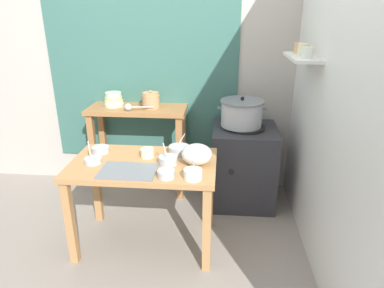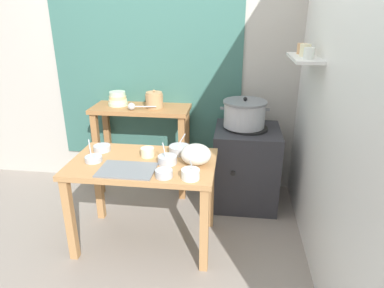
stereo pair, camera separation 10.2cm
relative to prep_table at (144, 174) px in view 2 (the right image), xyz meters
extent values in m
plane|color=gray|center=(-0.07, 0.04, -0.61)|extent=(9.00, 9.00, 0.00)
cube|color=#B2ADA3|center=(0.03, 1.14, 0.69)|extent=(4.40, 0.10, 2.60)
cube|color=#38665B|center=(-0.22, 1.08, 0.74)|extent=(1.90, 0.02, 2.10)
cube|color=white|center=(1.33, 0.24, 0.69)|extent=(0.10, 3.20, 2.60)
cube|color=silver|center=(1.18, 0.44, 0.84)|extent=(0.20, 0.56, 0.02)
cylinder|color=silver|center=(1.18, 0.29, 0.89)|extent=(0.08, 0.08, 0.08)
cylinder|color=beige|center=(1.18, 0.44, 0.90)|extent=(0.08, 0.08, 0.09)
cylinder|color=tan|center=(1.18, 0.58, 0.89)|extent=(0.08, 0.08, 0.08)
cube|color=#B27F4C|center=(0.00, 0.00, 0.09)|extent=(1.10, 0.66, 0.04)
cube|color=#B27F4C|center=(-0.50, -0.28, -0.27)|extent=(0.06, 0.06, 0.68)
cube|color=#B27F4C|center=(0.50, -0.28, -0.27)|extent=(0.06, 0.06, 0.68)
cube|color=#B27F4C|center=(-0.50, 0.28, -0.27)|extent=(0.06, 0.06, 0.68)
cube|color=#B27F4C|center=(0.50, 0.28, -0.27)|extent=(0.06, 0.06, 0.68)
cube|color=#9E6B3D|center=(-0.24, 0.87, 0.27)|extent=(0.96, 0.40, 0.04)
cube|color=#9E6B3D|center=(-0.67, 0.72, -0.18)|extent=(0.06, 0.06, 0.86)
cube|color=#9E6B3D|center=(0.19, 0.72, -0.18)|extent=(0.06, 0.06, 0.86)
cube|color=#9E6B3D|center=(-0.67, 1.02, -0.18)|extent=(0.06, 0.06, 0.86)
cube|color=#9E6B3D|center=(0.19, 1.02, -0.18)|extent=(0.06, 0.06, 0.86)
cube|color=#2D2D33|center=(0.80, 0.74, -0.23)|extent=(0.60, 0.60, 0.76)
cylinder|color=black|center=(0.80, 0.74, 0.16)|extent=(0.36, 0.36, 0.02)
cylinder|color=black|center=(0.68, 0.43, -0.16)|extent=(0.04, 0.02, 0.04)
cylinder|color=#B7BABF|center=(0.76, 0.76, 0.28)|extent=(0.38, 0.38, 0.22)
cylinder|color=slate|center=(0.76, 0.76, 0.40)|extent=(0.40, 0.40, 0.02)
sphere|color=black|center=(0.76, 0.76, 0.43)|extent=(0.04, 0.04, 0.04)
cube|color=slate|center=(0.56, 0.76, 0.34)|extent=(0.04, 0.02, 0.02)
cube|color=slate|center=(0.97, 0.76, 0.34)|extent=(0.04, 0.02, 0.02)
cylinder|color=tan|center=(-0.10, 0.87, 0.36)|extent=(0.17, 0.17, 0.13)
cylinder|color=tan|center=(-0.10, 0.87, 0.43)|extent=(0.16, 0.16, 0.02)
sphere|color=tan|center=(-0.10, 0.87, 0.45)|extent=(0.02, 0.02, 0.02)
cylinder|color=#B7D1AD|center=(-0.48, 0.90, 0.31)|extent=(0.19, 0.19, 0.03)
cylinder|color=beige|center=(-0.48, 0.90, 0.34)|extent=(0.18, 0.18, 0.03)
cylinder|color=#E5C684|center=(-0.48, 0.90, 0.37)|extent=(0.17, 0.17, 0.03)
cylinder|color=#B7D1AD|center=(-0.48, 0.90, 0.41)|extent=(0.16, 0.16, 0.04)
sphere|color=#B7BABF|center=(-0.30, 0.75, 0.33)|extent=(0.07, 0.07, 0.07)
cylinder|color=#B7BABF|center=(-0.16, 0.76, 0.33)|extent=(0.20, 0.03, 0.01)
cube|color=slate|center=(-0.07, -0.17, 0.12)|extent=(0.40, 0.28, 0.01)
ellipsoid|color=silver|center=(0.41, 0.00, 0.19)|extent=(0.23, 0.21, 0.16)
cylinder|color=#B7BABF|center=(0.25, 0.19, 0.14)|extent=(0.17, 0.17, 0.06)
cylinder|color=beige|center=(0.25, 0.19, 0.17)|extent=(0.14, 0.14, 0.01)
cylinder|color=#B7BABF|center=(0.25, 0.21, 0.19)|extent=(0.10, 0.02, 0.16)
cylinder|color=#B7BABF|center=(0.21, -0.23, 0.14)|extent=(0.12, 0.12, 0.05)
cylinder|color=beige|center=(0.21, -0.23, 0.16)|extent=(0.10, 0.10, 0.01)
cylinder|color=#B7BABF|center=(0.19, -0.02, 0.14)|extent=(0.14, 0.14, 0.06)
cylinder|color=maroon|center=(0.19, -0.02, 0.16)|extent=(0.12, 0.12, 0.01)
cylinder|color=#B7BABF|center=(0.18, -0.03, 0.19)|extent=(0.06, 0.06, 0.16)
cylinder|color=#B7BABF|center=(-0.38, 0.16, 0.13)|extent=(0.14, 0.14, 0.05)
cylinder|color=#BFB28C|center=(-0.38, 0.16, 0.15)|extent=(0.12, 0.12, 0.01)
cylinder|color=#B7BABF|center=(-0.37, -0.05, 0.13)|extent=(0.13, 0.13, 0.04)
cylinder|color=brown|center=(-0.37, -0.05, 0.15)|extent=(0.11, 0.11, 0.01)
cylinder|color=#B7BABF|center=(-0.38, -0.06, 0.20)|extent=(0.05, 0.08, 0.17)
cylinder|color=silver|center=(0.40, -0.24, 0.14)|extent=(0.13, 0.13, 0.07)
cylinder|color=#BFB28C|center=(0.40, -0.24, 0.17)|extent=(0.11, 0.11, 0.01)
cylinder|color=#B7BABF|center=(0.41, -0.24, 0.19)|extent=(0.04, 0.07, 0.16)
cylinder|color=beige|center=(0.01, 0.10, 0.15)|extent=(0.11, 0.11, 0.07)
cylinder|color=beige|center=(0.01, 0.10, 0.17)|extent=(0.09, 0.09, 0.01)
camera|label=1|loc=(0.57, -2.31, 1.19)|focal=32.07mm
camera|label=2|loc=(0.67, -2.30, 1.19)|focal=32.07mm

